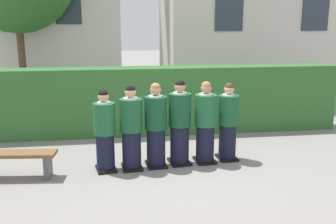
{
  "coord_description": "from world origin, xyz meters",
  "views": [
    {
      "loc": [
        -1.01,
        -7.13,
        2.73
      ],
      "look_at": [
        0.0,
        0.0,
        1.05
      ],
      "focal_mm": 42.01,
      "sensor_mm": 36.0,
      "label": 1
    }
  ],
  "objects_px": {
    "student_front_row_4": "(205,124)",
    "student_front_row_1": "(131,130)",
    "student_front_row_0": "(105,133)",
    "student_front_row_3": "(180,124)",
    "student_front_row_2": "(156,127)",
    "student_front_row_5": "(228,123)",
    "wooden_bench": "(16,159)"
  },
  "relations": [
    {
      "from": "student_front_row_0",
      "to": "student_front_row_4",
      "type": "distance_m",
      "value": 1.94
    },
    {
      "from": "student_front_row_0",
      "to": "student_front_row_4",
      "type": "height_order",
      "value": "student_front_row_4"
    },
    {
      "from": "student_front_row_4",
      "to": "wooden_bench",
      "type": "distance_m",
      "value": 3.53
    },
    {
      "from": "student_front_row_4",
      "to": "wooden_bench",
      "type": "xyz_separation_m",
      "value": [
        -3.49,
        -0.34,
        -0.42
      ]
    },
    {
      "from": "student_front_row_5",
      "to": "wooden_bench",
      "type": "xyz_separation_m",
      "value": [
        -3.97,
        -0.43,
        -0.39
      ]
    },
    {
      "from": "student_front_row_3",
      "to": "student_front_row_4",
      "type": "distance_m",
      "value": 0.51
    },
    {
      "from": "student_front_row_4",
      "to": "student_front_row_2",
      "type": "bearing_deg",
      "value": -174.91
    },
    {
      "from": "student_front_row_1",
      "to": "student_front_row_2",
      "type": "bearing_deg",
      "value": 8.98
    },
    {
      "from": "student_front_row_4",
      "to": "student_front_row_1",
      "type": "bearing_deg",
      "value": -173.65
    },
    {
      "from": "student_front_row_0",
      "to": "student_front_row_2",
      "type": "xyz_separation_m",
      "value": [
        0.95,
        0.1,
        0.04
      ]
    },
    {
      "from": "student_front_row_3",
      "to": "student_front_row_4",
      "type": "bearing_deg",
      "value": 1.3
    },
    {
      "from": "wooden_bench",
      "to": "student_front_row_2",
      "type": "bearing_deg",
      "value": 5.78
    },
    {
      "from": "student_front_row_3",
      "to": "student_front_row_1",
      "type": "bearing_deg",
      "value": -170.93
    },
    {
      "from": "student_front_row_3",
      "to": "student_front_row_5",
      "type": "relative_size",
      "value": 1.06
    },
    {
      "from": "student_front_row_1",
      "to": "student_front_row_4",
      "type": "height_order",
      "value": "student_front_row_4"
    },
    {
      "from": "student_front_row_3",
      "to": "wooden_bench",
      "type": "distance_m",
      "value": 3.03
    },
    {
      "from": "student_front_row_1",
      "to": "wooden_bench",
      "type": "height_order",
      "value": "student_front_row_1"
    },
    {
      "from": "student_front_row_1",
      "to": "wooden_bench",
      "type": "bearing_deg",
      "value": -174.96
    },
    {
      "from": "student_front_row_1",
      "to": "student_front_row_4",
      "type": "relative_size",
      "value": 0.99
    },
    {
      "from": "student_front_row_1",
      "to": "student_front_row_5",
      "type": "distance_m",
      "value": 1.94
    },
    {
      "from": "student_front_row_0",
      "to": "wooden_bench",
      "type": "distance_m",
      "value": 1.61
    },
    {
      "from": "student_front_row_1",
      "to": "student_front_row_3",
      "type": "xyz_separation_m",
      "value": [
        0.94,
        0.15,
        0.03
      ]
    },
    {
      "from": "student_front_row_3",
      "to": "student_front_row_5",
      "type": "bearing_deg",
      "value": 5.97
    },
    {
      "from": "student_front_row_4",
      "to": "wooden_bench",
      "type": "bearing_deg",
      "value": -174.41
    },
    {
      "from": "student_front_row_2",
      "to": "student_front_row_5",
      "type": "height_order",
      "value": "student_front_row_2"
    },
    {
      "from": "student_front_row_1",
      "to": "student_front_row_5",
      "type": "relative_size",
      "value": 1.03
    },
    {
      "from": "student_front_row_1",
      "to": "student_front_row_5",
      "type": "height_order",
      "value": "student_front_row_1"
    },
    {
      "from": "student_front_row_5",
      "to": "student_front_row_2",
      "type": "bearing_deg",
      "value": -173.0
    },
    {
      "from": "student_front_row_3",
      "to": "wooden_bench",
      "type": "xyz_separation_m",
      "value": [
        -2.98,
        -0.33,
        -0.44
      ]
    },
    {
      "from": "student_front_row_2",
      "to": "student_front_row_1",
      "type": "bearing_deg",
      "value": -171.02
    },
    {
      "from": "student_front_row_1",
      "to": "wooden_bench",
      "type": "relative_size",
      "value": 1.12
    },
    {
      "from": "student_front_row_3",
      "to": "student_front_row_0",
      "type": "bearing_deg",
      "value": -173.08
    }
  ]
}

